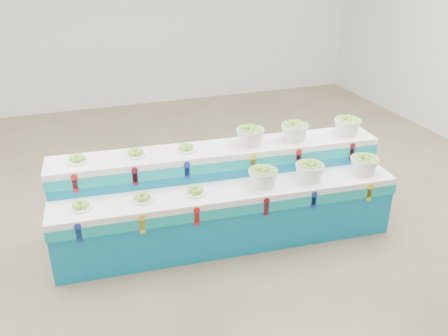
{
  "coord_description": "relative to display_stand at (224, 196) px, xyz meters",
  "views": [
    {
      "loc": [
        -1.22,
        -4.7,
        3.13
      ],
      "look_at": [
        0.31,
        -0.29,
        0.87
      ],
      "focal_mm": 37.62,
      "sensor_mm": 36.0,
      "label": 1
    }
  ],
  "objects": [
    {
      "name": "ground",
      "position": [
        -0.31,
        0.29,
        -0.51
      ],
      "size": [
        10.0,
        10.0,
        0.0
      ],
      "primitive_type": "plane",
      "color": "brown",
      "rests_on": "ground"
    },
    {
      "name": "back_wall",
      "position": [
        -0.31,
        5.29,
        1.49
      ],
      "size": [
        10.0,
        0.0,
        10.0
      ],
      "primitive_type": "plane",
      "rotation": [
        1.57,
        0.0,
        0.0
      ],
      "color": "silver",
      "rests_on": "ground"
    },
    {
      "name": "display_stand",
      "position": [
        0.0,
        0.0,
        0.0
      ],
      "size": [
        3.87,
        1.25,
        1.02
      ],
      "primitive_type": null,
      "rotation": [
        0.0,
        0.0,
        -0.07
      ],
      "color": "#0B7DAF",
      "rests_on": "ground"
    },
    {
      "name": "plate_lower_left",
      "position": [
        -1.56,
        -0.13,
        0.25
      ],
      "size": [
        0.23,
        0.23,
        0.09
      ],
      "primitive_type": "cylinder",
      "rotation": [
        0.0,
        0.0,
        -0.07
      ],
      "color": "white",
      "rests_on": "display_stand"
    },
    {
      "name": "plate_lower_mid",
      "position": [
        -0.95,
        -0.17,
        0.25
      ],
      "size": [
        0.23,
        0.23,
        0.09
      ],
      "primitive_type": "cylinder",
      "rotation": [
        0.0,
        0.0,
        -0.07
      ],
      "color": "white",
      "rests_on": "display_stand"
    },
    {
      "name": "plate_lower_right",
      "position": [
        -0.39,
        -0.21,
        0.25
      ],
      "size": [
        0.23,
        0.23,
        0.09
      ],
      "primitive_type": "cylinder",
      "rotation": [
        0.0,
        0.0,
        -0.07
      ],
      "color": "white",
      "rests_on": "display_stand"
    },
    {
      "name": "basket_lower_left",
      "position": [
        0.36,
        -0.26,
        0.32
      ],
      "size": [
        0.34,
        0.34,
        0.23
      ],
      "primitive_type": null,
      "rotation": [
        0.0,
        0.0,
        -0.07
      ],
      "color": "silver",
      "rests_on": "display_stand"
    },
    {
      "name": "basket_lower_mid",
      "position": [
        0.9,
        -0.3,
        0.32
      ],
      "size": [
        0.34,
        0.34,
        0.23
      ],
      "primitive_type": null,
      "rotation": [
        0.0,
        0.0,
        -0.07
      ],
      "color": "silver",
      "rests_on": "display_stand"
    },
    {
      "name": "basket_lower_right",
      "position": [
        1.58,
        -0.35,
        0.32
      ],
      "size": [
        0.34,
        0.34,
        0.23
      ],
      "primitive_type": null,
      "rotation": [
        0.0,
        0.0,
        -0.07
      ],
      "color": "silver",
      "rests_on": "display_stand"
    },
    {
      "name": "plate_upper_left",
      "position": [
        -1.52,
        0.34,
        0.55
      ],
      "size": [
        0.23,
        0.23,
        0.09
      ],
      "primitive_type": "cylinder",
      "rotation": [
        0.0,
        0.0,
        -0.07
      ],
      "color": "white",
      "rests_on": "display_stand"
    },
    {
      "name": "plate_upper_mid",
      "position": [
        -0.92,
        0.3,
        0.55
      ],
      "size": [
        0.23,
        0.23,
        0.09
      ],
      "primitive_type": "cylinder",
      "rotation": [
        0.0,
        0.0,
        -0.07
      ],
      "color": "white",
      "rests_on": "display_stand"
    },
    {
      "name": "plate_upper_right",
      "position": [
        -0.36,
        0.26,
        0.55
      ],
      "size": [
        0.23,
        0.23,
        0.09
      ],
      "primitive_type": "cylinder",
      "rotation": [
        0.0,
        0.0,
        -0.07
      ],
      "color": "white",
      "rests_on": "display_stand"
    },
    {
      "name": "basket_upper_left",
      "position": [
        0.39,
        0.21,
        0.62
      ],
      "size": [
        0.34,
        0.34,
        0.23
      ],
      "primitive_type": null,
      "rotation": [
        0.0,
        0.0,
        -0.07
      ],
      "color": "silver",
      "rests_on": "display_stand"
    },
    {
      "name": "basket_upper_mid",
      "position": [
        0.94,
        0.17,
        0.62
      ],
      "size": [
        0.34,
        0.34,
        0.23
      ],
      "primitive_type": null,
      "rotation": [
        0.0,
        0.0,
        -0.07
      ],
      "color": "silver",
      "rests_on": "display_stand"
    },
    {
      "name": "basket_upper_right",
      "position": [
        1.62,
        0.12,
        0.62
      ],
      "size": [
        0.34,
        0.34,
        0.23
      ],
      "primitive_type": null,
      "rotation": [
        0.0,
        0.0,
        -0.07
      ],
      "color": "silver",
      "rests_on": "display_stand"
    }
  ]
}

